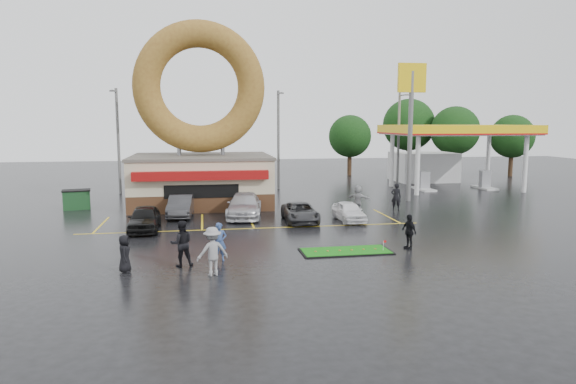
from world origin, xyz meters
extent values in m
plane|color=black|center=(0.00, 0.00, 0.00)|extent=(120.00, 120.00, 0.00)
cube|color=#472B19|center=(-3.00, 13.00, 0.60)|extent=(10.00, 8.00, 1.20)
cube|color=beige|center=(-3.00, 13.00, 2.35)|extent=(10.00, 8.00, 2.30)
cube|color=#59544C|center=(-3.00, 13.00, 3.60)|extent=(10.20, 8.20, 0.20)
cube|color=maroon|center=(-3.00, 8.70, 2.60)|extent=(9.00, 0.60, 0.60)
cylinder|color=slate|center=(-4.60, 13.00, 4.30)|extent=(0.30, 0.30, 1.20)
cylinder|color=slate|center=(-1.40, 13.00, 4.30)|extent=(0.30, 0.30, 1.20)
torus|color=brown|center=(-3.00, 13.00, 8.70)|extent=(9.60, 2.00, 9.60)
cylinder|color=silver|center=(15.00, 15.00, 2.50)|extent=(0.40, 0.40, 5.00)
cylinder|color=silver|center=(25.00, 15.00, 2.50)|extent=(0.40, 0.40, 5.00)
cylinder|color=silver|center=(15.00, 21.00, 2.50)|extent=(0.40, 0.40, 5.00)
cylinder|color=silver|center=(25.00, 21.00, 2.50)|extent=(0.40, 0.40, 5.00)
cube|color=silver|center=(20.00, 18.00, 5.25)|extent=(12.00, 8.00, 0.50)
cube|color=yellow|center=(20.00, 18.00, 5.55)|extent=(12.30, 8.30, 0.70)
cube|color=#99999E|center=(17.00, 18.00, 0.90)|extent=(0.90, 0.60, 1.60)
cube|color=#99999E|center=(23.00, 18.00, 0.90)|extent=(0.90, 0.60, 1.60)
cube|color=silver|center=(20.00, 25.00, 1.50)|extent=(6.00, 5.00, 3.00)
cylinder|color=slate|center=(13.00, 12.00, 5.00)|extent=(0.36, 0.36, 10.00)
cube|color=yellow|center=(13.00, 12.00, 9.50)|extent=(2.20, 0.30, 2.20)
cylinder|color=slate|center=(-10.00, 20.00, 4.50)|extent=(0.24, 0.24, 9.00)
cylinder|color=slate|center=(-10.00, 19.00, 8.70)|extent=(0.12, 2.00, 0.12)
cube|color=slate|center=(-10.00, 18.00, 8.65)|extent=(0.40, 0.18, 0.12)
cylinder|color=slate|center=(4.00, 21.00, 4.50)|extent=(0.24, 0.24, 9.00)
cylinder|color=slate|center=(4.00, 20.00, 8.70)|extent=(0.12, 2.00, 0.12)
cube|color=slate|center=(4.00, 19.00, 8.65)|extent=(0.40, 0.18, 0.12)
cylinder|color=slate|center=(16.00, 22.00, 4.50)|extent=(0.24, 0.24, 9.00)
cylinder|color=slate|center=(16.00, 21.00, 8.70)|extent=(0.12, 2.00, 0.12)
cube|color=slate|center=(16.00, 20.00, 8.65)|extent=(0.40, 0.18, 0.12)
cylinder|color=#332114|center=(26.00, 30.00, 1.44)|extent=(0.50, 0.50, 2.88)
sphere|color=black|center=(26.00, 30.00, 5.20)|extent=(5.60, 5.60, 5.60)
cylinder|color=#332114|center=(32.00, 28.00, 1.26)|extent=(0.50, 0.50, 2.52)
sphere|color=black|center=(32.00, 28.00, 4.55)|extent=(4.90, 4.90, 4.90)
cylinder|color=#332114|center=(22.00, 34.00, 1.62)|extent=(0.50, 0.50, 3.24)
sphere|color=black|center=(22.00, 34.00, 5.85)|extent=(6.30, 6.30, 6.30)
cylinder|color=#332114|center=(14.00, 32.00, 1.26)|extent=(0.50, 0.50, 2.52)
sphere|color=black|center=(14.00, 32.00, 4.55)|extent=(4.90, 4.90, 4.90)
imported|color=black|center=(-6.22, 3.77, 0.71)|extent=(1.70, 4.16, 1.41)
imported|color=#2E2E30|center=(-4.36, 7.93, 0.71)|extent=(1.75, 4.37, 1.41)
imported|color=#AFAFB4|center=(-0.28, 7.16, 0.76)|extent=(2.82, 5.49, 1.52)
imported|color=#2F2F32|center=(3.01, 4.95, 0.59)|extent=(2.05, 4.30, 1.18)
imported|color=white|center=(6.05, 4.68, 0.61)|extent=(1.58, 3.65, 1.23)
imported|color=#31487B|center=(-2.20, -3.36, 0.86)|extent=(0.67, 0.49, 1.71)
imported|color=black|center=(-3.83, -3.98, 0.99)|extent=(1.05, 0.86, 1.98)
imported|color=gray|center=(-2.56, -5.56, 0.99)|extent=(1.43, 1.06, 1.98)
imported|color=black|center=(-6.11, -4.52, 0.78)|extent=(0.53, 0.78, 1.56)
imported|color=black|center=(6.96, -2.65, 0.85)|extent=(0.68, 1.07, 1.70)
imported|color=#9C9C9F|center=(7.57, 7.69, 0.92)|extent=(1.62, 1.57, 1.85)
imported|color=black|center=(10.42, 7.97, 0.95)|extent=(0.80, 0.65, 1.91)
cube|color=#1B4622|center=(-11.81, 12.20, 0.65)|extent=(2.01, 1.54, 1.30)
cube|color=black|center=(3.77, -2.76, 0.02)|extent=(4.34, 1.92, 0.05)
cube|color=#167112|center=(3.77, -2.76, 0.05)|extent=(4.14, 1.72, 0.03)
cylinder|color=silver|center=(5.54, -3.04, 0.29)|extent=(0.02, 0.02, 0.49)
cube|color=red|center=(5.61, -3.04, 0.49)|extent=(0.14, 0.01, 0.10)
camera|label=1|loc=(-2.83, -25.82, 6.11)|focal=32.00mm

